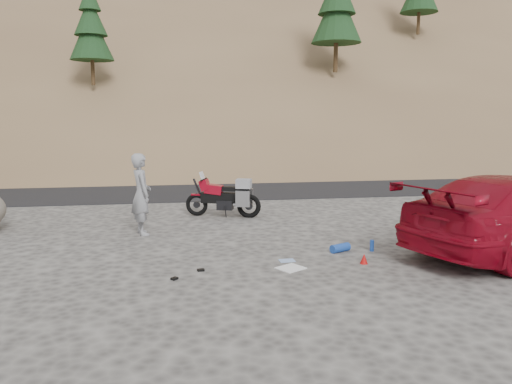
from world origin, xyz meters
TOP-DOWN VIEW (x-y plane):
  - ground at (0.00, 0.00)m, footprint 140.00×140.00m
  - road at (0.00, 9.00)m, footprint 120.00×7.00m
  - hillside at (-0.05, 40.88)m, footprint 120.00×73.00m
  - motorcycle at (1.02, 3.00)m, footprint 2.06×1.00m
  - man at (-1.15, 1.27)m, footprint 0.65×0.80m
  - gear_white_cloth at (1.69, -1.94)m, footprint 0.60×0.58m
  - gear_blue_mat at (2.95, -1.01)m, footprint 0.47×0.34m
  - gear_bottle at (3.62, -1.04)m, footprint 0.09×0.09m
  - gear_funnel at (3.13, -1.87)m, footprint 0.18×0.18m
  - gear_glove_a at (0.06, -1.82)m, footprint 0.14×0.11m
  - gear_glove_b at (-0.41, -2.23)m, footprint 0.14×0.14m
  - gear_blue_cloth at (1.73, -1.45)m, footprint 0.31×0.24m

SIDE VIEW (x-z plane):
  - ground at x=0.00m, z-range 0.00..0.00m
  - road at x=0.00m, z-range -0.03..0.03m
  - man at x=-1.15m, z-range -0.96..0.96m
  - gear_blue_cloth at x=1.73m, z-range 0.00..0.01m
  - gear_white_cloth at x=1.69m, z-range 0.00..0.02m
  - gear_glove_a at x=0.06m, z-range 0.00..0.04m
  - gear_glove_b at x=-0.41m, z-range 0.00..0.04m
  - gear_blue_mat at x=2.95m, z-range 0.00..0.17m
  - gear_funnel at x=3.13m, z-range 0.00..0.19m
  - gear_bottle at x=3.62m, z-range 0.00..0.23m
  - motorcycle at x=1.02m, z-range -0.09..1.18m
  - hillside at x=-0.05m, z-range -12.28..34.44m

